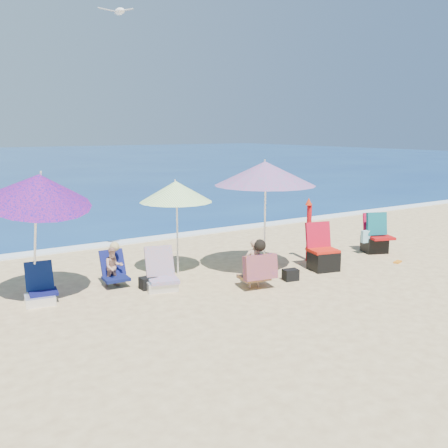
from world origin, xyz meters
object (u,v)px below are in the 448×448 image
person_center (256,265)px  camp_chair_right (375,238)px  chair_navy (40,292)px  umbrella_turquoise (265,174)px  furled_umbrella (309,226)px  chair_rainbow (161,278)px  umbrella_striped (176,192)px  camp_chair_left (323,256)px  umbrella_blue (39,189)px  seagull (119,11)px  person_left (114,266)px

person_center → camp_chair_right: bearing=9.9°
chair_navy → camp_chair_right: camp_chair_right is taller
umbrella_turquoise → furled_umbrella: (1.46, 0.26, -1.28)m
umbrella_turquoise → chair_rainbow: (-2.26, 0.19, -1.87)m
umbrella_striped → chair_rainbow: bearing=-134.8°
chair_rainbow → chair_navy: bearing=168.0°
furled_umbrella → camp_chair_right: (1.87, -0.31, -0.43)m
camp_chair_left → furled_umbrella: bearing=70.6°
umbrella_striped → chair_navy: size_ratio=2.85×
umbrella_striped → umbrella_blue: (-2.72, -0.30, 0.26)m
umbrella_striped → umbrella_blue: size_ratio=0.81×
chair_navy → chair_rainbow: size_ratio=0.85×
umbrella_turquoise → umbrella_striped: (-1.55, 0.91, -0.36)m
umbrella_turquoise → chair_navy: (-4.35, 0.63, -1.89)m
umbrella_striped → camp_chair_right: umbrella_striped is taller
umbrella_blue → furled_umbrella: (5.73, -0.35, -1.17)m
umbrella_turquoise → camp_chair_right: umbrella_turquoise is taller
chair_rainbow → seagull: 5.20m
furled_umbrella → seagull: seagull is taller
umbrella_blue → camp_chair_right: (7.60, -0.65, -1.61)m
umbrella_blue → chair_rainbow: size_ratio=2.99×
camp_chair_left → person_center: 1.98m
chair_navy → person_left: bearing=7.9°
umbrella_blue → chair_navy: size_ratio=3.50×
chair_navy → chair_rainbow: bearing=-12.0°
chair_navy → camp_chair_right: 7.72m
chair_rainbow → person_left: 0.95m
umbrella_turquoise → person_left: (-2.94, 0.83, -1.69)m
umbrella_turquoise → furled_umbrella: size_ratio=1.63×
umbrella_blue → chair_rainbow: bearing=-11.7°
umbrella_turquoise → person_left: 3.49m
chair_rainbow → person_center: bearing=-32.2°
umbrella_turquoise → umbrella_blue: bearing=171.9°
chair_navy → person_center: bearing=-21.2°
furled_umbrella → camp_chair_left: (-0.26, -0.74, -0.50)m
person_left → seagull: (0.63, 0.85, 4.80)m
umbrella_blue → furled_umbrella: size_ratio=1.66×
umbrella_blue → seagull: seagull is taller
umbrella_blue → chair_navy: 1.79m
umbrella_turquoise → person_left: bearing=164.3°
camp_chair_right → umbrella_striped: bearing=169.0°
camp_chair_right → person_left: size_ratio=1.19×
umbrella_blue → seagull: bearing=28.6°
umbrella_blue → person_left: umbrella_blue is taller
chair_navy → person_center: person_center is taller
camp_chair_right → seagull: bearing=163.0°
camp_chair_left → seagull: (-3.51, 2.16, 4.89)m
camp_chair_left → chair_rainbow: bearing=168.9°
umbrella_blue → camp_chair_right: 7.80m
camp_chair_right → person_center: camp_chair_right is taller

